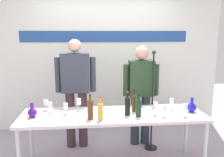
# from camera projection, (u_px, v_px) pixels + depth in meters

# --- Properties ---
(back_wall) EXTENTS (4.37, 0.11, 3.00)m
(back_wall) POSITION_uv_depth(u_px,v_px,m) (105.00, 50.00, 4.47)
(back_wall) COLOR white
(back_wall) RESTS_ON ground
(display_table) EXTENTS (2.42, 0.70, 0.76)m
(display_table) POSITION_uv_depth(u_px,v_px,m) (113.00, 118.00, 3.15)
(display_table) COLOR silver
(display_table) RESTS_ON ground
(decanter_blue_left) EXTENTS (0.12, 0.12, 0.19)m
(decanter_blue_left) POSITION_uv_depth(u_px,v_px,m) (32.00, 112.00, 3.01)
(decanter_blue_left) COLOR #491590
(decanter_blue_left) RESTS_ON display_table
(decanter_blue_right) EXTENTS (0.12, 0.12, 0.20)m
(decanter_blue_right) POSITION_uv_depth(u_px,v_px,m) (192.00, 107.00, 3.21)
(decanter_blue_right) COLOR #1D1CC0
(decanter_blue_right) RESTS_ON display_table
(presenter_left) EXTENTS (0.62, 0.22, 1.72)m
(presenter_left) POSITION_uv_depth(u_px,v_px,m) (76.00, 87.00, 3.70)
(presenter_left) COLOR #412D31
(presenter_left) RESTS_ON ground
(presenter_right) EXTENTS (0.58, 0.22, 1.61)m
(presenter_right) POSITION_uv_depth(u_px,v_px,m) (141.00, 90.00, 3.81)
(presenter_right) COLOR #29323A
(presenter_right) RESTS_ON ground
(wine_bottle_0) EXTENTS (0.07, 0.07, 0.30)m
(wine_bottle_0) POSITION_uv_depth(u_px,v_px,m) (134.00, 102.00, 3.23)
(wine_bottle_0) COLOR #432F0D
(wine_bottle_0) RESTS_ON display_table
(wine_bottle_1) EXTENTS (0.07, 0.07, 0.30)m
(wine_bottle_1) POSITION_uv_depth(u_px,v_px,m) (100.00, 110.00, 2.90)
(wine_bottle_1) COLOR gold
(wine_bottle_1) RESTS_ON display_table
(wine_bottle_2) EXTENTS (0.07, 0.07, 0.30)m
(wine_bottle_2) POSITION_uv_depth(u_px,v_px,m) (139.00, 107.00, 3.03)
(wine_bottle_2) COLOR #153323
(wine_bottle_2) RESTS_ON display_table
(wine_bottle_3) EXTENTS (0.08, 0.08, 0.31)m
(wine_bottle_3) POSITION_uv_depth(u_px,v_px,m) (90.00, 108.00, 2.94)
(wine_bottle_3) COLOR #55361A
(wine_bottle_3) RESTS_ON display_table
(wine_bottle_4) EXTENTS (0.07, 0.07, 0.31)m
(wine_bottle_4) POSITION_uv_depth(u_px,v_px,m) (127.00, 105.00, 3.08)
(wine_bottle_4) COLOR black
(wine_bottle_4) RESTS_ON display_table
(wine_glass_left_0) EXTENTS (0.07, 0.07, 0.14)m
(wine_glass_left_0) POSITION_uv_depth(u_px,v_px,m) (46.00, 103.00, 3.28)
(wine_glass_left_0) COLOR white
(wine_glass_left_0) RESTS_ON display_table
(wine_glass_left_1) EXTENTS (0.06, 0.06, 0.14)m
(wine_glass_left_1) POSITION_uv_depth(u_px,v_px,m) (50.00, 106.00, 3.18)
(wine_glass_left_1) COLOR white
(wine_glass_left_1) RESTS_ON display_table
(wine_glass_left_2) EXTENTS (0.06, 0.06, 0.17)m
(wine_glass_left_2) POSITION_uv_depth(u_px,v_px,m) (79.00, 102.00, 3.27)
(wine_glass_left_2) COLOR white
(wine_glass_left_2) RESTS_ON display_table
(wine_glass_left_3) EXTENTS (0.06, 0.06, 0.15)m
(wine_glass_left_3) POSITION_uv_depth(u_px,v_px,m) (66.00, 107.00, 3.11)
(wine_glass_left_3) COLOR white
(wine_glass_left_3) RESTS_ON display_table
(wine_glass_right_0) EXTENTS (0.06, 0.06, 0.16)m
(wine_glass_right_0) POSITION_uv_depth(u_px,v_px,m) (185.00, 108.00, 3.03)
(wine_glass_right_0) COLOR white
(wine_glass_right_0) RESTS_ON display_table
(wine_glass_right_1) EXTENTS (0.06, 0.06, 0.17)m
(wine_glass_right_1) POSITION_uv_depth(u_px,v_px,m) (155.00, 106.00, 3.10)
(wine_glass_right_1) COLOR white
(wine_glass_right_1) RESTS_ON display_table
(wine_glass_right_2) EXTENTS (0.06, 0.06, 0.16)m
(wine_glass_right_2) POSITION_uv_depth(u_px,v_px,m) (172.00, 102.00, 3.29)
(wine_glass_right_2) COLOR white
(wine_glass_right_2) RESTS_ON display_table
(wine_glass_right_3) EXTENTS (0.06, 0.06, 0.16)m
(wine_glass_right_3) POSITION_uv_depth(u_px,v_px,m) (165.00, 108.00, 3.01)
(wine_glass_right_3) COLOR white
(wine_glass_right_3) RESTS_ON display_table
(microphone_stand) EXTENTS (0.20, 0.20, 1.56)m
(microphone_stand) POSITION_uv_depth(u_px,v_px,m) (152.00, 117.00, 3.71)
(microphone_stand) COLOR black
(microphone_stand) RESTS_ON ground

